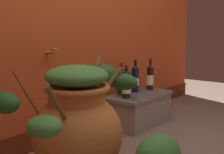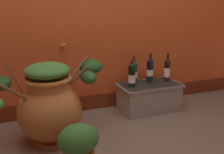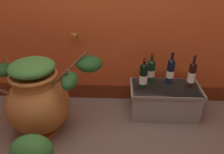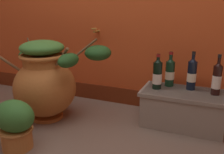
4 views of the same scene
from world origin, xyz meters
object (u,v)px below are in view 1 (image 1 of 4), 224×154
at_px(wine_bottle_right, 150,77).
at_px(wine_bottle_middle, 121,81).
at_px(wine_bottle_left, 135,78).
at_px(terracotta_urn, 78,123).
at_px(wine_bottle_back, 126,84).

bearing_deg(wine_bottle_right, wine_bottle_middle, 167.12).
relative_size(wine_bottle_left, wine_bottle_middle, 1.06).
bearing_deg(wine_bottle_left, wine_bottle_middle, 170.13).
bearing_deg(wine_bottle_right, wine_bottle_left, 164.28).
relative_size(terracotta_urn, wine_bottle_left, 3.22).
bearing_deg(wine_bottle_left, wine_bottle_back, -161.96).
height_order(terracotta_urn, wine_bottle_left, terracotta_urn).
relative_size(wine_bottle_left, wine_bottle_back, 1.08).
bearing_deg(terracotta_urn, wine_bottle_left, 18.56).
bearing_deg(wine_bottle_back, wine_bottle_right, 4.16).
bearing_deg(wine_bottle_middle, terracotta_urn, -156.72).
height_order(wine_bottle_left, wine_bottle_middle, wine_bottle_left).
bearing_deg(wine_bottle_middle, wine_bottle_back, -125.08).
height_order(wine_bottle_left, wine_bottle_right, same).
xyz_separation_m(wine_bottle_middle, wine_bottle_back, (-0.08, -0.12, -0.00)).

